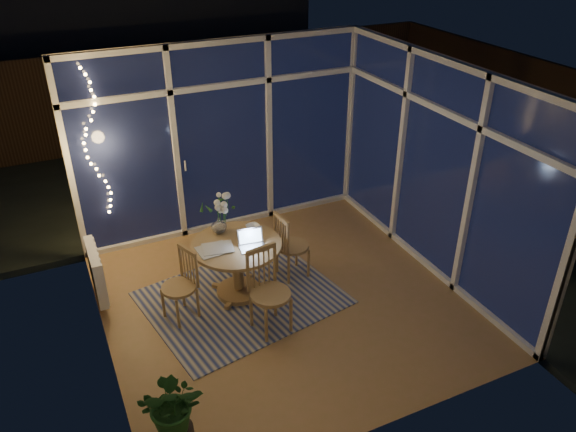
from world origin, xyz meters
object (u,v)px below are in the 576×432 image
at_px(chair_right, 293,244).
at_px(potted_plant, 174,410).
at_px(chair_left, 179,286).
at_px(laptop, 252,240).
at_px(flower_vase, 219,224).
at_px(dining_table, 238,269).
at_px(chair_front, 271,293).

relative_size(chair_right, potted_plant, 1.17).
bearing_deg(chair_left, laptop, 67.13).
bearing_deg(potted_plant, flower_vase, 61.51).
distance_m(flower_vase, potted_plant, 2.38).
xyz_separation_m(dining_table, laptop, (0.13, -0.17, 0.45)).
relative_size(dining_table, chair_left, 1.20).
height_order(chair_right, potted_plant, chair_right).
bearing_deg(chair_front, potted_plant, -151.05).
bearing_deg(chair_left, chair_right, 77.37).
relative_size(chair_left, potted_plant, 1.13).
xyz_separation_m(flower_vase, potted_plant, (-1.12, -2.06, -0.42)).
distance_m(dining_table, laptop, 0.50).
height_order(chair_right, flower_vase, flower_vase).
distance_m(dining_table, potted_plant, 2.12).
xyz_separation_m(chair_front, flower_vase, (-0.19, 1.06, 0.31)).
relative_size(chair_left, flower_vase, 4.08).
bearing_deg(chair_right, laptop, 105.86).
distance_m(laptop, potted_plant, 2.11).
bearing_deg(dining_table, chair_right, 6.02).
height_order(chair_left, potted_plant, chair_left).
xyz_separation_m(laptop, potted_plant, (-1.34, -1.57, -0.42)).
distance_m(chair_right, potted_plant, 2.66).
bearing_deg(flower_vase, laptop, -65.27).
xyz_separation_m(chair_front, laptop, (0.03, 0.57, 0.31)).
height_order(dining_table, flower_vase, flower_vase).
bearing_deg(chair_right, flower_vase, 67.76).
height_order(dining_table, chair_left, chair_left).
distance_m(dining_table, chair_right, 0.75).
bearing_deg(chair_right, chair_left, 92.34).
bearing_deg(flower_vase, chair_left, -144.34).
bearing_deg(flower_vase, chair_front, -79.86).
bearing_deg(chair_right, dining_table, 90.04).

